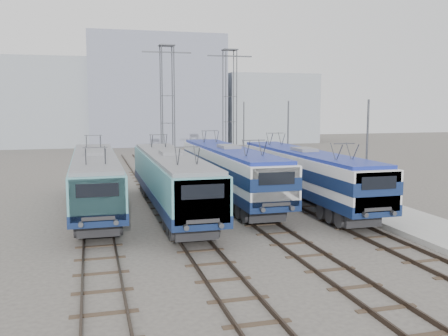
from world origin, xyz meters
TOP-DOWN VIEW (x-y plane):
  - ground at (0.00, 0.00)m, footprint 160.00×160.00m
  - platform at (10.20, 8.00)m, footprint 4.00×70.00m
  - locomotive_far_left at (-6.75, 7.97)m, footprint 2.79×17.61m
  - locomotive_center_left at (-2.25, 6.23)m, footprint 2.84×17.93m
  - locomotive_center_right at (2.25, 9.03)m, footprint 2.89×18.26m
  - locomotive_far_right at (6.75, 6.47)m, footprint 2.82×17.83m
  - catenary_tower_west at (0.00, 22.00)m, footprint 4.50×1.20m
  - catenary_tower_east at (6.50, 24.00)m, footprint 4.50×1.20m
  - mast_front at (8.60, 2.00)m, footprint 0.12×0.12m
  - mast_mid at (8.60, 14.00)m, footprint 0.12×0.12m
  - mast_rear at (8.60, 26.00)m, footprint 0.12×0.12m
  - safety_cone at (8.50, 1.17)m, footprint 0.35×0.35m
  - building_west at (-14.00, 62.00)m, footprint 18.00×12.00m
  - building_center at (4.00, 62.00)m, footprint 22.00×14.00m
  - building_east at (24.00, 62.00)m, footprint 16.00×12.00m

SIDE VIEW (x-z plane):
  - ground at x=0.00m, z-range 0.00..0.00m
  - platform at x=10.20m, z-range 0.00..0.30m
  - safety_cone at x=8.50m, z-range 0.30..0.85m
  - locomotive_far_left at x=-6.75m, z-range 0.54..3.86m
  - locomotive_center_left at x=-2.25m, z-range 0.55..3.92m
  - locomotive_far_right at x=6.75m, z-range 0.60..3.95m
  - locomotive_center_right at x=2.25m, z-range 0.61..4.04m
  - mast_front at x=8.60m, z-range 0.00..7.00m
  - mast_mid at x=8.60m, z-range 0.00..7.00m
  - mast_rear at x=8.60m, z-range 0.00..7.00m
  - building_east at x=24.00m, z-range 0.00..12.00m
  - catenary_tower_west at x=0.00m, z-range 0.64..12.64m
  - catenary_tower_east at x=6.50m, z-range 0.64..12.64m
  - building_west at x=-14.00m, z-range 0.00..14.00m
  - building_center at x=4.00m, z-range 0.00..18.00m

